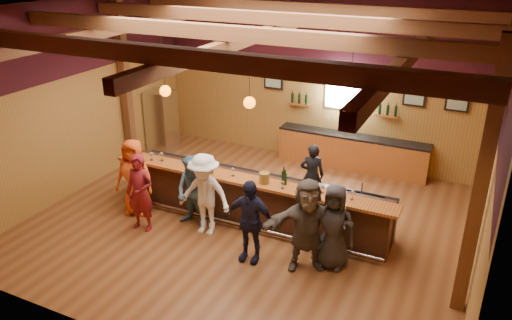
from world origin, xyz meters
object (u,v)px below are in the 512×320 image
object	(u,v)px
customer_dark	(333,227)
bartender	(312,175)
customer_denim	(193,192)
customer_orange	(135,177)
stainless_fridge	(162,121)
customer_white	(205,195)
bar_counter	(254,198)
bottle_a	(285,179)
back_bar_cabinet	(351,152)
customer_navy	(249,221)
customer_redvest	(140,193)
customer_brown	(307,225)
ice_bucket	(264,178)

from	to	relation	value
customer_dark	bartender	distance (m)	2.38
customer_dark	customer_denim	bearing A→B (deg)	174.50
customer_orange	customer_denim	world-z (taller)	customer_orange
stainless_fridge	bartender	world-z (taller)	stainless_fridge
stainless_fridge	customer_white	world-z (taller)	stainless_fridge
bar_counter	customer_dark	world-z (taller)	customer_dark
stainless_fridge	customer_denim	size ratio (longest dim) A/B	1.13
bottle_a	customer_denim	bearing A→B (deg)	-162.49
back_bar_cabinet	stainless_fridge	xyz separation A→B (m)	(-5.30, -1.12, 0.42)
customer_white	customer_navy	world-z (taller)	customer_white
bar_counter	customer_orange	bearing A→B (deg)	-161.37
customer_orange	bartender	size ratio (longest dim) A/B	1.15
customer_orange	customer_redvest	distance (m)	0.77
customer_brown	stainless_fridge	bearing A→B (deg)	119.83
ice_bucket	customer_navy	bearing A→B (deg)	-79.85
bar_counter	customer_redvest	bearing A→B (deg)	-144.78
bar_counter	customer_orange	distance (m)	2.66
customer_dark	ice_bucket	xyz separation A→B (m)	(-1.67, 0.60, 0.39)
customer_white	bottle_a	xyz separation A→B (m)	(1.47, 0.71, 0.35)
bar_counter	customer_denim	size ratio (longest dim) A/B	3.95
customer_orange	customer_white	xyz separation A→B (m)	(1.84, -0.09, 0.01)
stainless_fridge	bar_counter	bearing A→B (deg)	-30.76
bartender	customer_redvest	bearing A→B (deg)	23.15
stainless_fridge	customer_redvest	bearing A→B (deg)	-60.44
customer_navy	ice_bucket	bearing A→B (deg)	98.40
back_bar_cabinet	bartender	world-z (taller)	bartender
bartender	bar_counter	bearing A→B (deg)	33.27
customer_redvest	ice_bucket	bearing A→B (deg)	19.21
bartender	customer_dark	bearing A→B (deg)	100.61
stainless_fridge	customer_redvest	xyz separation A→B (m)	(2.17, -3.83, -0.05)
customer_orange	stainless_fridge	bearing A→B (deg)	102.04
ice_bucket	bottle_a	bearing A→B (deg)	15.96
customer_orange	customer_dark	world-z (taller)	customer_orange
back_bar_cabinet	ice_bucket	world-z (taller)	ice_bucket
customer_brown	bar_counter	bearing A→B (deg)	116.25
bar_counter	ice_bucket	size ratio (longest dim) A/B	27.55
customer_navy	customer_brown	bearing A→B (deg)	9.89
customer_brown	ice_bucket	distance (m)	1.55
bar_counter	customer_brown	distance (m)	2.07
customer_dark	bottle_a	distance (m)	1.50
bar_counter	customer_orange	size ratio (longest dim) A/B	3.62
customer_orange	bar_counter	bearing A→B (deg)	4.57
bar_counter	customer_brown	xyz separation A→B (m)	(1.65, -1.19, 0.38)
bottle_a	back_bar_cabinet	bearing A→B (deg)	84.36
back_bar_cabinet	customer_dark	bearing A→B (deg)	-78.92
back_bar_cabinet	ice_bucket	size ratio (longest dim) A/B	17.49
bar_counter	customer_denim	world-z (taller)	customer_denim
customer_denim	stainless_fridge	bearing A→B (deg)	140.07
customer_dark	customer_orange	bearing A→B (deg)	175.86
customer_brown	back_bar_cabinet	bearing A→B (deg)	67.72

